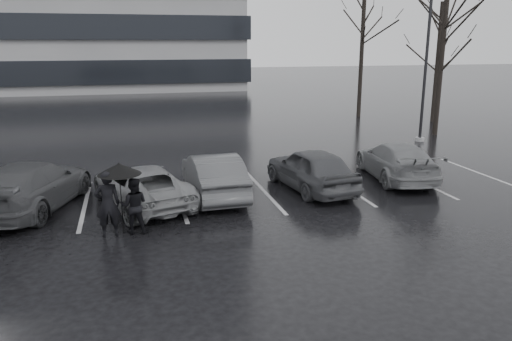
{
  "coord_description": "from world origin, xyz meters",
  "views": [
    {
      "loc": [
        -3.58,
        -12.69,
        4.78
      ],
      "look_at": [
        -0.04,
        1.0,
        1.1
      ],
      "focal_mm": 35.0,
      "sensor_mm": 36.0,
      "label": 1
    }
  ],
  "objects_px": {
    "car_west_b": "(142,186)",
    "lamp_post": "(426,64)",
    "pedestrian_right": "(134,206)",
    "car_east": "(396,161)",
    "pedestrian_left": "(108,204)",
    "car_main": "(311,169)",
    "car_west_a": "(213,175)",
    "tree_east": "(442,57)",
    "tree_north": "(362,50)",
    "car_west_c": "(32,186)",
    "tree_ne": "(437,63)"
  },
  "relations": [
    {
      "from": "car_west_b",
      "to": "lamp_post",
      "type": "xyz_separation_m",
      "value": [
        13.59,
        6.74,
        3.1
      ]
    },
    {
      "from": "car_west_a",
      "to": "car_west_b",
      "type": "height_order",
      "value": "car_west_a"
    },
    {
      "from": "pedestrian_right",
      "to": "car_east",
      "type": "bearing_deg",
      "value": -150.29
    },
    {
      "from": "car_main",
      "to": "car_west_a",
      "type": "distance_m",
      "value": 3.25
    },
    {
      "from": "car_west_a",
      "to": "tree_north",
      "type": "bearing_deg",
      "value": -131.03
    },
    {
      "from": "car_west_c",
      "to": "pedestrian_right",
      "type": "bearing_deg",
      "value": 154.68
    },
    {
      "from": "tree_ne",
      "to": "car_west_a",
      "type": "bearing_deg",
      "value": -143.15
    },
    {
      "from": "pedestrian_left",
      "to": "car_west_b",
      "type": "bearing_deg",
      "value": -115.96
    },
    {
      "from": "car_main",
      "to": "car_west_a",
      "type": "height_order",
      "value": "car_main"
    },
    {
      "from": "lamp_post",
      "to": "car_west_b",
      "type": "bearing_deg",
      "value": -153.63
    },
    {
      "from": "car_west_b",
      "to": "tree_north",
      "type": "distance_m",
      "value": 21.09
    },
    {
      "from": "car_west_c",
      "to": "tree_ne",
      "type": "bearing_deg",
      "value": -133.15
    },
    {
      "from": "car_west_b",
      "to": "tree_east",
      "type": "relative_size",
      "value": 0.55
    },
    {
      "from": "car_west_a",
      "to": "pedestrian_left",
      "type": "height_order",
      "value": "pedestrian_left"
    },
    {
      "from": "car_main",
      "to": "pedestrian_right",
      "type": "distance_m",
      "value": 6.26
    },
    {
      "from": "car_west_b",
      "to": "car_east",
      "type": "relative_size",
      "value": 0.97
    },
    {
      "from": "car_west_a",
      "to": "tree_east",
      "type": "distance_m",
      "value": 15.53
    },
    {
      "from": "car_east",
      "to": "lamp_post",
      "type": "distance_m",
      "value": 8.17
    },
    {
      "from": "car_main",
      "to": "pedestrian_right",
      "type": "xyz_separation_m",
      "value": [
        -5.73,
        -2.52,
        0.02
      ]
    },
    {
      "from": "lamp_post",
      "to": "tree_ne",
      "type": "bearing_deg",
      "value": 51.57
    },
    {
      "from": "tree_ne",
      "to": "pedestrian_right",
      "type": "bearing_deg",
      "value": -141.71
    },
    {
      "from": "pedestrian_right",
      "to": "tree_east",
      "type": "relative_size",
      "value": 0.18
    },
    {
      "from": "car_west_c",
      "to": "tree_ne",
      "type": "distance_m",
      "value": 24.08
    },
    {
      "from": "pedestrian_left",
      "to": "pedestrian_right",
      "type": "relative_size",
      "value": 1.16
    },
    {
      "from": "car_west_a",
      "to": "tree_north",
      "type": "distance_m",
      "value": 19.35
    },
    {
      "from": "car_west_c",
      "to": "tree_east",
      "type": "xyz_separation_m",
      "value": [
        18.41,
        7.62,
        3.29
      ]
    },
    {
      "from": "car_west_b",
      "to": "lamp_post",
      "type": "relative_size",
      "value": 0.54
    },
    {
      "from": "tree_east",
      "to": "lamp_post",
      "type": "bearing_deg",
      "value": -142.52
    },
    {
      "from": "pedestrian_right",
      "to": "tree_ne",
      "type": "height_order",
      "value": "tree_ne"
    },
    {
      "from": "car_west_c",
      "to": "tree_east",
      "type": "bearing_deg",
      "value": -139.73
    },
    {
      "from": "car_west_b",
      "to": "car_east",
      "type": "distance_m",
      "value": 8.9
    },
    {
      "from": "pedestrian_left",
      "to": "lamp_post",
      "type": "distance_m",
      "value": 17.3
    },
    {
      "from": "pedestrian_left",
      "to": "tree_east",
      "type": "height_order",
      "value": "tree_east"
    },
    {
      "from": "tree_east",
      "to": "car_west_a",
      "type": "bearing_deg",
      "value": -149.59
    },
    {
      "from": "pedestrian_left",
      "to": "tree_ne",
      "type": "height_order",
      "value": "tree_ne"
    },
    {
      "from": "car_east",
      "to": "tree_north",
      "type": "distance_m",
      "value": 15.67
    },
    {
      "from": "pedestrian_right",
      "to": "tree_east",
      "type": "distance_m",
      "value": 18.94
    },
    {
      "from": "pedestrian_left",
      "to": "tree_east",
      "type": "bearing_deg",
      "value": -151.83
    },
    {
      "from": "pedestrian_left",
      "to": "tree_north",
      "type": "xyz_separation_m",
      "value": [
        15.21,
        17.33,
        3.41
      ]
    },
    {
      "from": "pedestrian_left",
      "to": "lamp_post",
      "type": "height_order",
      "value": "lamp_post"
    },
    {
      "from": "car_east",
      "to": "pedestrian_right",
      "type": "height_order",
      "value": "pedestrian_right"
    },
    {
      "from": "tree_ne",
      "to": "car_west_c",
      "type": "bearing_deg",
      "value": -150.94
    },
    {
      "from": "car_west_a",
      "to": "tree_north",
      "type": "height_order",
      "value": "tree_north"
    },
    {
      "from": "lamp_post",
      "to": "car_west_c",
      "type": "bearing_deg",
      "value": -159.33
    },
    {
      "from": "tree_east",
      "to": "pedestrian_right",
      "type": "bearing_deg",
      "value": -146.6
    },
    {
      "from": "car_east",
      "to": "tree_ne",
      "type": "height_order",
      "value": "tree_ne"
    },
    {
      "from": "car_west_a",
      "to": "car_west_c",
      "type": "bearing_deg",
      "value": -2.27
    },
    {
      "from": "pedestrian_right",
      "to": "tree_east",
      "type": "height_order",
      "value": "tree_east"
    },
    {
      "from": "car_west_a",
      "to": "tree_ne",
      "type": "distance_m",
      "value": 19.68
    },
    {
      "from": "car_east",
      "to": "pedestrian_right",
      "type": "bearing_deg",
      "value": 27.06
    }
  ]
}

